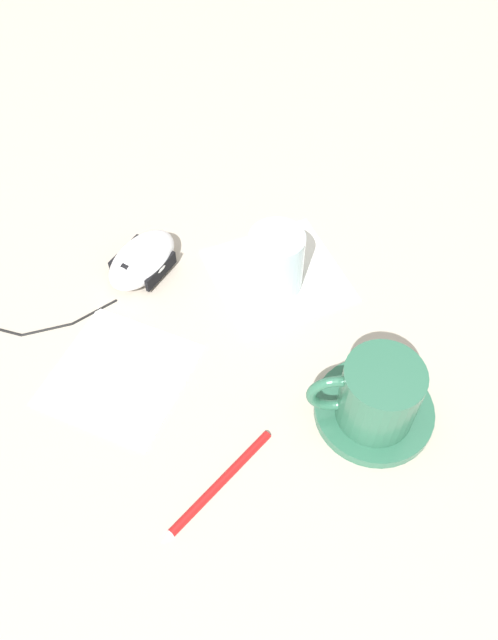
% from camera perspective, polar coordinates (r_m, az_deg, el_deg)
% --- Properties ---
extents(ground_plane, '(3.00, 3.00, 0.00)m').
position_cam_1_polar(ground_plane, '(0.69, -1.52, -3.07)').
color(ground_plane, '#B2A899').
extents(saucer, '(0.12, 0.12, 0.01)m').
position_cam_1_polar(saucer, '(0.66, 11.32, -8.11)').
color(saucer, '#2D664C').
rests_on(saucer, ground).
extents(coffee_cup, '(0.11, 0.08, 0.07)m').
position_cam_1_polar(coffee_cup, '(0.62, 11.60, -6.66)').
color(coffee_cup, '#2D664C').
rests_on(coffee_cup, saucer).
extents(computer_mouse, '(0.11, 0.11, 0.04)m').
position_cam_1_polar(computer_mouse, '(0.76, -9.74, 5.45)').
color(computer_mouse, silver).
rests_on(computer_mouse, ground).
extents(napkin_under_glass, '(0.17, 0.17, 0.00)m').
position_cam_1_polar(napkin_under_glass, '(0.76, 2.66, 4.14)').
color(napkin_under_glass, silver).
rests_on(napkin_under_glass, ground).
extents(drinking_glass, '(0.06, 0.06, 0.08)m').
position_cam_1_polar(drinking_glass, '(0.72, 2.49, 5.43)').
color(drinking_glass, silver).
rests_on(drinking_glass, napkin_under_glass).
extents(napkin_spare, '(0.19, 0.19, 0.00)m').
position_cam_1_polar(napkin_spare, '(0.69, -11.74, -4.76)').
color(napkin_spare, white).
rests_on(napkin_spare, ground).
extents(pen, '(0.13, 0.09, 0.01)m').
position_cam_1_polar(pen, '(0.61, -2.84, -14.68)').
color(pen, '#B21919').
rests_on(pen, ground).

